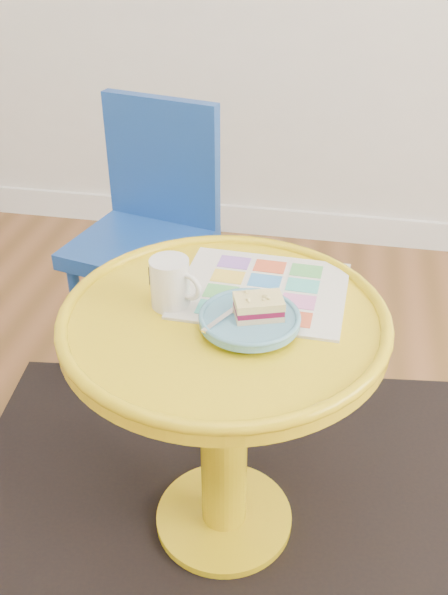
% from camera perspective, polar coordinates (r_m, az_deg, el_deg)
% --- Properties ---
extents(rug, '(1.42, 1.24, 0.01)m').
position_cam_1_polar(rug, '(1.65, 0.00, -18.63)').
color(rug, black).
rests_on(rug, ground).
extents(side_table, '(0.62, 0.62, 0.59)m').
position_cam_1_polar(side_table, '(1.34, 0.00, -7.40)').
color(side_table, gold).
rests_on(side_table, ground).
extents(chair, '(0.41, 0.41, 0.78)m').
position_cam_1_polar(chair, '(1.91, -6.44, 6.44)').
color(chair, '#174197').
rests_on(chair, ground).
extents(newspaper, '(0.34, 0.29, 0.01)m').
position_cam_1_polar(newspaper, '(1.32, 3.30, 0.64)').
color(newspaper, silver).
rests_on(newspaper, side_table).
extents(mug, '(0.10, 0.07, 0.10)m').
position_cam_1_polar(mug, '(1.25, -4.59, 1.35)').
color(mug, silver).
rests_on(mug, side_table).
extents(plate, '(0.18, 0.18, 0.02)m').
position_cam_1_polar(plate, '(1.20, 2.21, -1.92)').
color(plate, '#5391AF').
rests_on(plate, newspaper).
extents(cake_slice, '(0.10, 0.08, 0.04)m').
position_cam_1_polar(cake_slice, '(1.19, 2.99, -0.80)').
color(cake_slice, '#D3BC8C').
rests_on(cake_slice, plate).
extents(fork, '(0.08, 0.13, 0.00)m').
position_cam_1_polar(fork, '(1.20, 0.57, -1.27)').
color(fork, silver).
rests_on(fork, plate).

